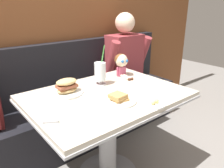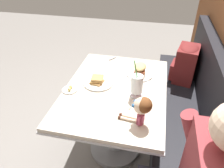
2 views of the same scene
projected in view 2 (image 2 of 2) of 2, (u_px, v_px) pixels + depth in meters
ground_plane at (98, 145)px, 2.19m from camera, size 8.00×8.00×0.00m
booth_bench at (186, 136)px, 1.86m from camera, size 2.60×0.48×1.00m
diner_table at (115, 107)px, 1.85m from camera, size 1.11×0.81×0.74m
toast_plate at (98, 82)px, 1.79m from camera, size 0.25×0.25×0.06m
milkshake_glass at (137, 85)px, 1.60m from camera, size 0.10×0.10×0.31m
sandwich_plate at (140, 71)px, 1.87m from camera, size 0.22×0.22×0.12m
butter_saucer at (70, 89)px, 1.71m from camera, size 0.12×0.12×0.04m
butter_knife at (110, 60)px, 2.14m from camera, size 0.21×0.14×0.01m
seated_doll at (142, 107)px, 1.35m from camera, size 0.13×0.22×0.20m
backpack at (186, 62)px, 2.27m from camera, size 0.34×0.30×0.41m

